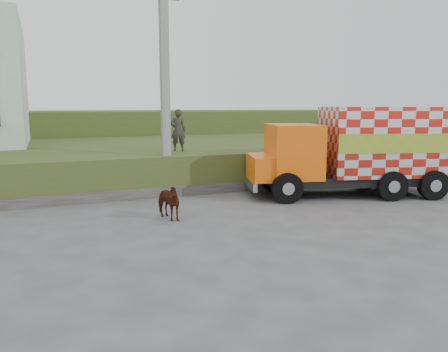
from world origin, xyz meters
name	(u,v)px	position (x,y,z in m)	size (l,w,h in m)	color
ground	(241,220)	(0.00, 0.00, 0.00)	(120.00, 120.00, 0.00)	#474749
embankment	(158,158)	(0.00, 10.00, 0.75)	(40.00, 12.00, 1.50)	#2B531B
embankment_far	(119,131)	(0.00, 22.00, 1.50)	(40.00, 12.00, 3.00)	#2B531B
retaining_strip	(143,193)	(-2.00, 4.20, 0.20)	(16.00, 0.50, 0.40)	#595651
utility_pole	(165,86)	(-1.00, 4.60, 4.08)	(1.20, 0.30, 8.00)	gray
cargo_truck	(359,150)	(5.66, 1.73, 1.71)	(7.80, 4.31, 3.32)	black
cow	(166,201)	(-2.00, 0.95, 0.54)	(0.59, 1.29, 1.09)	#37120D
pedestrian	(178,130)	(-0.14, 5.94, 2.37)	(0.63, 0.41, 1.73)	#2D2A28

